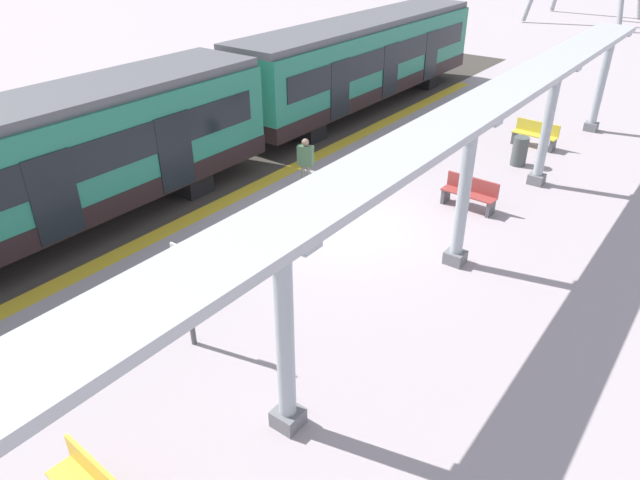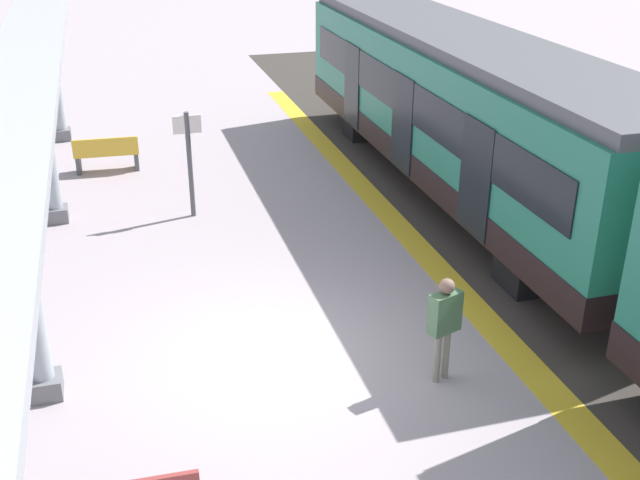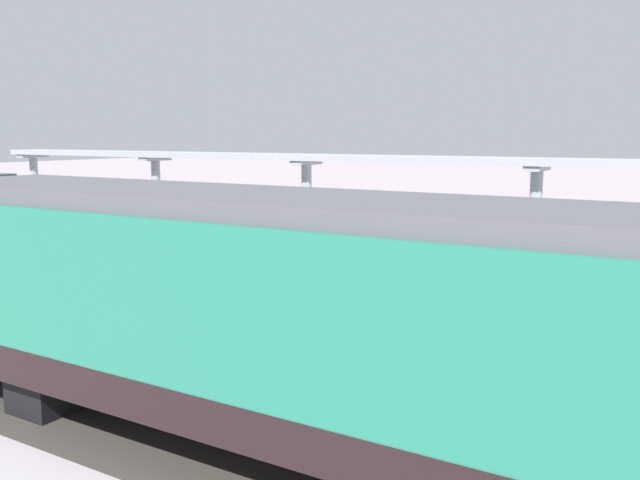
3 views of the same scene
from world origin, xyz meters
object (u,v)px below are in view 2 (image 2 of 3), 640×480
object	(u,v)px
bench_far_end	(107,154)
passenger_waiting_near_edge	(445,318)
train_near_carriage	(460,112)
platform_info_sign	(189,155)
canopy_pillar_second	(45,136)
canopy_pillar_nearest	(53,73)
canopy_pillar_third	(26,277)

from	to	relation	value
bench_far_end	passenger_waiting_near_edge	distance (m)	10.81
train_near_carriage	platform_info_sign	distance (m)	5.79
train_near_carriage	passenger_waiting_near_edge	bearing A→B (deg)	63.78
passenger_waiting_near_edge	canopy_pillar_second	bearing A→B (deg)	-53.84
passenger_waiting_near_edge	platform_info_sign	bearing A→B (deg)	-69.19
canopy_pillar_nearest	train_near_carriage	bearing A→B (deg)	143.13
bench_far_end	passenger_waiting_near_edge	bearing A→B (deg)	112.75
bench_far_end	passenger_waiting_near_edge	world-z (taller)	passenger_waiting_near_edge
canopy_pillar_second	bench_far_end	size ratio (longest dim) A/B	2.34
platform_info_sign	canopy_pillar_second	bearing A→B (deg)	-9.86
canopy_pillar_second	canopy_pillar_third	size ratio (longest dim) A/B	1.00
canopy_pillar_third	bench_far_end	xyz separation A→B (m)	(-1.10, -8.86, -1.36)
train_near_carriage	passenger_waiting_near_edge	distance (m)	7.29
passenger_waiting_near_edge	canopy_pillar_third	bearing A→B (deg)	-11.78
bench_far_end	canopy_pillar_second	bearing A→B (deg)	68.25
platform_info_sign	canopy_pillar_third	bearing A→B (deg)	64.36
canopy_pillar_nearest	canopy_pillar_third	size ratio (longest dim) A/B	1.00
passenger_waiting_near_edge	train_near_carriage	bearing A→B (deg)	-116.22
canopy_pillar_nearest	platform_info_sign	bearing A→B (deg)	113.91
canopy_pillar_second	passenger_waiting_near_edge	world-z (taller)	canopy_pillar_second
canopy_pillar_nearest	platform_info_sign	xyz separation A→B (m)	(-2.71, 6.11, -0.47)
train_near_carriage	canopy_pillar_third	size ratio (longest dim) A/B	3.87
canopy_pillar_second	train_near_carriage	bearing A→B (deg)	175.16
platform_info_sign	bench_far_end	bearing A→B (deg)	-63.38
canopy_pillar_nearest	canopy_pillar_second	world-z (taller)	same
bench_far_end	platform_info_sign	world-z (taller)	platform_info_sign
platform_info_sign	passenger_waiting_near_edge	size ratio (longest dim) A/B	1.40
canopy_pillar_nearest	bench_far_end	size ratio (longest dim) A/B	2.34
bench_far_end	platform_info_sign	xyz separation A→B (m)	(-1.61, 3.22, 0.89)
train_near_carriage	platform_info_sign	bearing A→B (deg)	-2.45
canopy_pillar_second	canopy_pillar_third	xyz separation A→B (m)	(0.00, 6.11, 0.00)
train_near_carriage	bench_far_end	world-z (taller)	train_near_carriage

